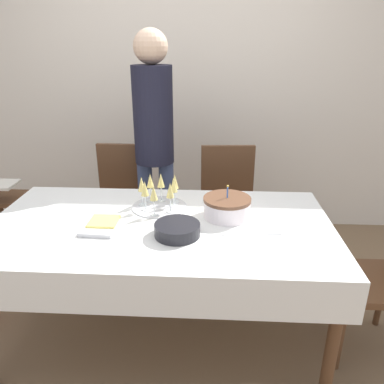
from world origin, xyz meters
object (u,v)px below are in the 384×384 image
at_px(plate_stack_main, 177,230).
at_px(high_chair, 4,207).
at_px(champagne_tray, 159,193).
at_px(dining_chair_far_right, 228,205).
at_px(birthday_cake, 227,207).
at_px(dining_chair_far_left, 123,203).
at_px(person_standing, 154,132).

bearing_deg(plate_stack_main, high_chair, 147.79).
distance_m(champagne_tray, high_chair, 1.45).
distance_m(dining_chair_far_right, champagne_tray, 0.81).
xyz_separation_m(birthday_cake, plate_stack_main, (-0.25, -0.23, -0.02)).
xyz_separation_m(birthday_cake, champagne_tray, (-0.39, 0.10, 0.04)).
xyz_separation_m(dining_chair_far_left, plate_stack_main, (0.51, -0.94, 0.27)).
bearing_deg(birthday_cake, champagne_tray, 164.96).
height_order(plate_stack_main, high_chair, plate_stack_main).
bearing_deg(birthday_cake, dining_chair_far_left, 137.12).
distance_m(person_standing, high_chair, 1.31).
distance_m(birthday_cake, high_chair, 1.83).
height_order(dining_chair_far_right, person_standing, person_standing).
bearing_deg(plate_stack_main, champagne_tray, 111.98).
height_order(dining_chair_far_right, champagne_tray, dining_chair_far_right).
xyz_separation_m(dining_chair_far_right, person_standing, (-0.54, 0.02, 0.54)).
distance_m(dining_chair_far_left, dining_chair_far_right, 0.80).
relative_size(dining_chair_far_right, champagne_tray, 3.00).
bearing_deg(dining_chair_far_right, birthday_cake, -93.24).
relative_size(birthday_cake, champagne_tray, 0.82).
bearing_deg(birthday_cake, person_standing, 124.69).
bearing_deg(dining_chair_far_right, champagne_tray, -125.39).
xyz_separation_m(dining_chair_far_left, high_chair, (-0.91, -0.04, -0.04)).
relative_size(plate_stack_main, high_chair, 0.32).
relative_size(plate_stack_main, person_standing, 0.13).
xyz_separation_m(dining_chair_far_right, high_chair, (-1.72, -0.04, -0.04)).
bearing_deg(champagne_tray, dining_chair_far_right, 54.61).
relative_size(dining_chair_far_right, person_standing, 0.55).
height_order(dining_chair_far_right, birthday_cake, dining_chair_far_right).
bearing_deg(champagne_tray, plate_stack_main, -68.02).
bearing_deg(person_standing, birthday_cake, -55.31).
distance_m(dining_chair_far_left, high_chair, 0.92).
height_order(dining_chair_far_left, high_chair, dining_chair_far_left).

